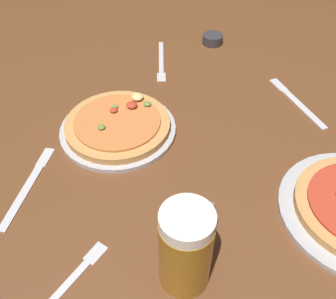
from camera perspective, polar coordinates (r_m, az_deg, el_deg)
The scene contains 8 objects.
ground_plane at distance 0.93m, azimuth 0.00°, elevation -1.54°, with size 2.40×2.40×0.03m, color brown.
pizza_plate_far at distance 0.98m, azimuth -7.33°, elevation 3.44°, with size 0.29×0.29×0.05m.
beer_mug_dark at distance 0.66m, azimuth 2.77°, elevation -14.11°, with size 0.14×0.11×0.18m.
ramekin_sauce at distance 1.34m, azimuth 6.55°, elevation 15.77°, with size 0.07×0.07×0.03m, color #333338.
fork_left at distance 0.75m, azimuth -14.68°, elevation -18.64°, with size 0.19×0.13×0.01m.
knife_right at distance 1.13m, azimuth 18.35°, elevation 6.70°, with size 0.03×0.24×0.01m.
fork_spare at distance 1.24m, azimuth -1.00°, elevation 12.80°, with size 0.11×0.21×0.01m.
knife_spare at distance 0.91m, azimuth -19.80°, elevation -4.91°, with size 0.16×0.21×0.01m.
Camera 1 is at (-0.27, -0.58, 0.65)m, focal length 41.60 mm.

